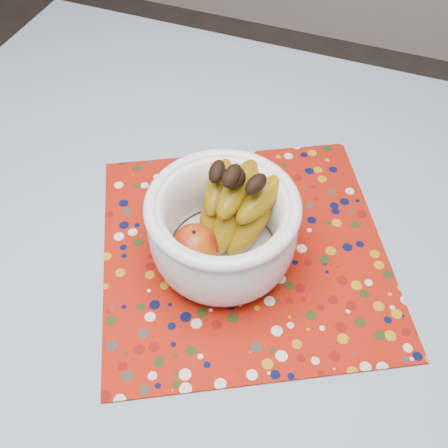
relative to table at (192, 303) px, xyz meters
The scene contains 4 objects.
table is the anchor object (origin of this frame).
tablecloth 0.08m from the table, ahead, with size 1.32×1.32×0.01m, color slate.
placemat 0.13m from the table, 49.66° to the left, with size 0.45×0.45×0.00m, color #991508.
fruit_bowl 0.19m from the table, 53.64° to the left, with size 0.22×0.23×0.18m.
Camera 1 is at (0.21, -0.40, 1.45)m, focal length 42.00 mm.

